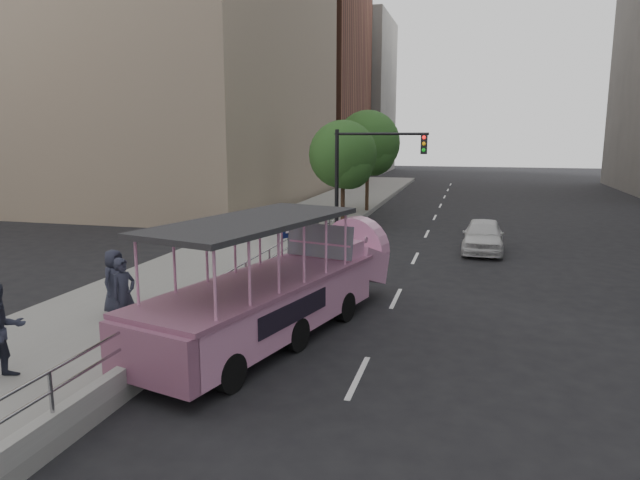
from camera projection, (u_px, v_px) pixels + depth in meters
ground at (334, 340)px, 14.01m from camera, size 160.00×160.00×0.00m
sidewalk at (260, 246)px, 24.94m from camera, size 5.50×80.00×0.30m
kerb_wall at (246, 291)px, 16.61m from camera, size 0.24×30.00×0.36m
guardrail at (246, 269)px, 16.49m from camera, size 0.07×22.00×0.71m
duck_boat at (285, 288)px, 14.49m from camera, size 4.40×9.49×3.07m
car at (483, 236)px, 24.43m from camera, size 1.80×4.19×1.41m
pedestrian_near at (124, 295)px, 13.58m from camera, size 0.61×0.76×1.81m
pedestrian_mid at (0, 332)px, 10.90m from camera, size 1.04×1.15×1.92m
pedestrian_far at (115, 281)px, 15.05m from camera, size 0.59×0.87×1.71m
parking_sign at (289, 240)px, 18.48m from camera, size 0.24×0.53×2.51m
traffic_signal at (363, 168)px, 25.68m from camera, size 4.20×0.32×5.20m
street_tree_near at (345, 157)px, 29.28m from camera, size 3.52×3.52×5.72m
street_tree_far at (369, 146)px, 34.84m from camera, size 3.97×3.97×6.45m
midrise_brick at (277, 59)px, 61.80m from camera, size 18.00×16.00×26.00m
midrise_stone_b at (330, 97)px, 77.04m from camera, size 16.00×14.00×20.00m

